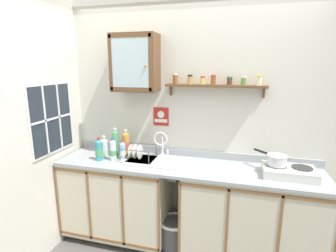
# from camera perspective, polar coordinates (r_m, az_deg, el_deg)

# --- Properties ---
(back_wall) EXTENTS (3.27, 0.07, 2.60)m
(back_wall) POSITION_cam_1_polar(r_m,az_deg,el_deg) (2.85, 5.04, 0.86)
(back_wall) COLOR silver
(back_wall) RESTS_ON ground
(side_wall_left) EXTENTS (0.05, 3.50, 2.60)m
(side_wall_left) POSITION_cam_1_polar(r_m,az_deg,el_deg) (2.63, -30.17, -2.11)
(side_wall_left) COLOR silver
(side_wall_left) RESTS_ON ground
(lower_cabinet_run) EXTENTS (1.15, 0.57, 0.90)m
(lower_cabinet_run) POSITION_cam_1_polar(r_m,az_deg,el_deg) (3.10, -10.69, -15.19)
(lower_cabinet_run) COLOR black
(lower_cabinet_run) RESTS_ON ground
(lower_cabinet_run_right) EXTENTS (1.32, 0.57, 0.90)m
(lower_cabinet_run_right) POSITION_cam_1_polar(r_m,az_deg,el_deg) (2.84, 17.50, -18.40)
(lower_cabinet_run_right) COLOR black
(lower_cabinet_run_right) RESTS_ON ground
(countertop) EXTENTS (2.63, 0.59, 0.03)m
(countertop) POSITION_cam_1_polar(r_m,az_deg,el_deg) (2.67, 3.66, -8.75)
(countertop) COLOR #9EA3A8
(countertop) RESTS_ON lower_cabinet_run
(backsplash) EXTENTS (2.63, 0.02, 0.08)m
(backsplash) POSITION_cam_1_polar(r_m,az_deg,el_deg) (2.90, 4.78, -5.81)
(backsplash) COLOR #9EA3A8
(backsplash) RESTS_ON countertop
(sink) EXTENTS (0.59, 0.41, 0.42)m
(sink) POSITION_cam_1_polar(r_m,az_deg,el_deg) (2.78, -2.48, -8.16)
(sink) COLOR silver
(sink) RESTS_ON countertop
(hot_plate_stove) EXTENTS (0.45, 0.29, 0.09)m
(hot_plate_stove) POSITION_cam_1_polar(r_m,az_deg,el_deg) (2.63, 24.69, -8.98)
(hot_plate_stove) COLOR silver
(hot_plate_stove) RESTS_ON countertop
(saucepan) EXTENTS (0.29, 0.28, 0.10)m
(saucepan) POSITION_cam_1_polar(r_m,az_deg,el_deg) (2.61, 22.38, -6.71)
(saucepan) COLOR silver
(saucepan) RESTS_ON hot_plate_stove
(bottle_water_blue_0) EXTENTS (0.06, 0.06, 0.22)m
(bottle_water_blue_0) POSITION_cam_1_polar(r_m,az_deg,el_deg) (2.84, -9.75, -5.28)
(bottle_water_blue_0) COLOR #8CB7E0
(bottle_water_blue_0) RESTS_ON countertop
(bottle_soda_green_1) EXTENTS (0.06, 0.06, 0.32)m
(bottle_soda_green_1) POSITION_cam_1_polar(r_m,az_deg,el_deg) (2.91, -11.29, -3.73)
(bottle_soda_green_1) COLOR #4CB266
(bottle_soda_green_1) RESTS_ON countertop
(bottle_opaque_white_2) EXTENTS (0.08, 0.08, 0.23)m
(bottle_opaque_white_2) POSITION_cam_1_polar(r_m,az_deg,el_deg) (2.96, -13.62, -4.56)
(bottle_opaque_white_2) COLOR white
(bottle_opaque_white_2) RESTS_ON countertop
(bottle_water_clear_3) EXTENTS (0.07, 0.07, 0.25)m
(bottle_water_clear_3) POSITION_cam_1_polar(r_m,az_deg,el_deg) (2.82, -11.78, -5.18)
(bottle_water_clear_3) COLOR silver
(bottle_water_clear_3) RESTS_ON countertop
(bottle_detergent_teal_4) EXTENTS (0.07, 0.07, 0.25)m
(bottle_detergent_teal_4) POSITION_cam_1_polar(r_m,az_deg,el_deg) (2.85, -14.71, -5.06)
(bottle_detergent_teal_4) COLOR teal
(bottle_detergent_teal_4) RESTS_ON countertop
(bottle_juice_amber_5) EXTENTS (0.08, 0.08, 0.30)m
(bottle_juice_amber_5) POSITION_cam_1_polar(r_m,az_deg,el_deg) (2.91, -9.08, -3.84)
(bottle_juice_amber_5) COLOR gold
(bottle_juice_amber_5) RESTS_ON countertop
(dish_rack) EXTENTS (0.34, 0.27, 0.16)m
(dish_rack) POSITION_cam_1_polar(r_m,az_deg,el_deg) (2.82, -6.56, -6.52)
(dish_rack) COLOR #B2B2B7
(dish_rack) RESTS_ON countertop
(wall_cabinet) EXTENTS (0.47, 0.28, 0.58)m
(wall_cabinet) POSITION_cam_1_polar(r_m,az_deg,el_deg) (2.79, -7.14, 13.37)
(wall_cabinet) COLOR brown
(spice_shelf) EXTENTS (0.99, 0.14, 0.23)m
(spice_shelf) POSITION_cam_1_polar(r_m,az_deg,el_deg) (2.66, 10.13, 8.89)
(spice_shelf) COLOR brown
(warning_sign) EXTENTS (0.17, 0.01, 0.20)m
(warning_sign) POSITION_cam_1_polar(r_m,az_deg,el_deg) (2.89, -1.53, 2.02)
(warning_sign) COLOR #B2261E
(window) EXTENTS (0.03, 0.62, 0.71)m
(window) POSITION_cam_1_polar(r_m,az_deg,el_deg) (2.91, -23.88, 1.47)
(window) COLOR #262D38
(trash_bin) EXTENTS (0.33, 0.33, 0.35)m
(trash_bin) POSITION_cam_1_polar(r_m,az_deg,el_deg) (2.98, 1.40, -22.31)
(trash_bin) COLOR #4C4C51
(trash_bin) RESTS_ON ground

